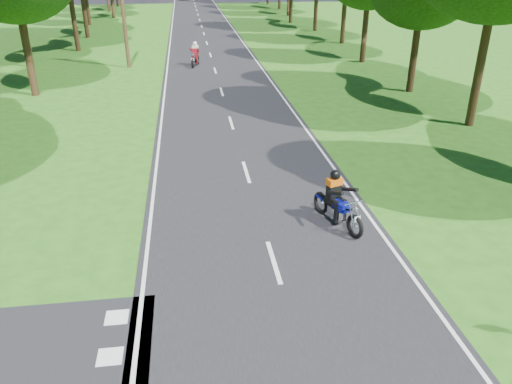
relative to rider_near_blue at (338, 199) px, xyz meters
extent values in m
plane|color=#285714|center=(-2.18, -3.72, -0.85)|extent=(160.00, 160.00, 0.00)
cube|color=black|center=(-2.18, 46.28, -0.84)|extent=(7.00, 140.00, 0.02)
cube|color=silver|center=(-2.18, -1.72, -0.83)|extent=(0.12, 2.00, 0.01)
cube|color=silver|center=(-2.18, 4.28, -0.83)|extent=(0.12, 2.00, 0.01)
cube|color=silver|center=(-2.18, 10.28, -0.83)|extent=(0.12, 2.00, 0.01)
cube|color=silver|center=(-2.18, 16.28, -0.83)|extent=(0.12, 2.00, 0.01)
cube|color=silver|center=(-2.18, 22.28, -0.83)|extent=(0.12, 2.00, 0.01)
cube|color=silver|center=(-2.18, 28.28, -0.83)|extent=(0.12, 2.00, 0.01)
cube|color=silver|center=(-2.18, 34.28, -0.83)|extent=(0.12, 2.00, 0.01)
cube|color=silver|center=(-2.18, 40.28, -0.83)|extent=(0.12, 2.00, 0.01)
cube|color=silver|center=(-2.18, 46.28, -0.83)|extent=(0.12, 2.00, 0.01)
cube|color=silver|center=(-2.18, 52.28, -0.83)|extent=(0.12, 2.00, 0.01)
cube|color=silver|center=(-2.18, 58.28, -0.83)|extent=(0.12, 2.00, 0.01)
cube|color=silver|center=(-2.18, 64.28, -0.83)|extent=(0.12, 2.00, 0.01)
cube|color=silver|center=(-2.18, 70.28, -0.83)|extent=(0.12, 2.00, 0.01)
cube|color=silver|center=(-2.18, 76.28, -0.83)|extent=(0.12, 2.00, 0.01)
cube|color=silver|center=(-2.18, 82.28, -0.83)|extent=(0.12, 2.00, 0.01)
cube|color=silver|center=(-5.48, 46.28, -0.83)|extent=(0.10, 140.00, 0.01)
cube|color=silver|center=(1.12, 46.28, -0.83)|extent=(0.10, 140.00, 0.01)
cube|color=silver|center=(-5.98, -4.62, -0.83)|extent=(0.50, 0.50, 0.01)
cube|color=silver|center=(-5.98, -3.42, -0.83)|extent=(0.50, 0.50, 0.01)
cylinder|color=black|center=(-12.75, 17.04, 1.10)|extent=(0.40, 0.40, 3.91)
cylinder|color=black|center=(-15.11, 25.47, 1.04)|extent=(0.40, 0.40, 3.79)
cylinder|color=black|center=(-13.00, 31.88, 1.31)|extent=(0.40, 0.40, 4.32)
cylinder|color=black|center=(-13.43, 39.38, 1.35)|extent=(0.40, 0.40, 4.40)
cylinder|color=black|center=(-14.78, 49.06, 0.75)|extent=(0.40, 0.40, 3.20)
cylinder|color=black|center=(-12.92, 56.44, 0.76)|extent=(0.40, 0.40, 3.22)
cylinder|color=black|center=(8.89, 8.48, 1.43)|extent=(0.40, 0.40, 4.56)
cylinder|color=black|center=(8.75, 14.97, 0.89)|extent=(0.40, 0.40, 3.49)
cylinder|color=black|center=(8.89, 23.86, 0.99)|extent=(0.40, 0.40, 3.69)
cylinder|color=black|center=(9.99, 32.70, 1.02)|extent=(0.40, 0.40, 3.74)
cylinder|color=black|center=(9.54, 41.00, 1.47)|extent=(0.40, 0.40, 4.64)
cylinder|color=black|center=(8.37, 48.20, 0.60)|extent=(0.40, 0.40, 2.91)
cylinder|color=black|center=(9.59, 55.68, 1.08)|extent=(0.40, 0.40, 3.88)
cylinder|color=#382616|center=(-8.18, 24.28, 3.15)|extent=(0.26, 0.26, 8.00)
camera|label=1|loc=(-4.13, -12.47, 6.38)|focal=35.00mm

